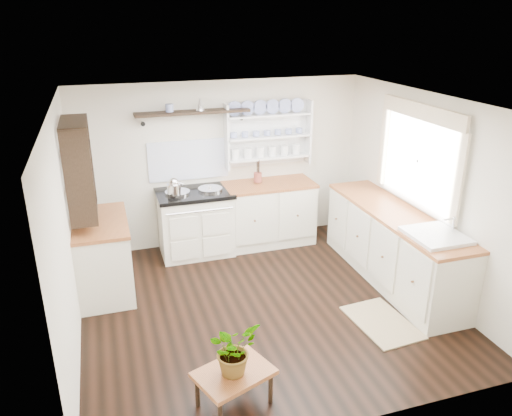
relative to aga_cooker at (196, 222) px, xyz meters
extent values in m
cube|color=black|center=(0.47, -1.57, -0.46)|extent=(4.00, 3.80, 0.01)
cube|color=beige|center=(0.47, 0.33, 0.69)|extent=(4.00, 0.02, 2.30)
cube|color=beige|center=(2.47, -1.57, 0.69)|extent=(0.02, 3.80, 2.30)
cube|color=beige|center=(-1.53, -1.57, 0.69)|extent=(0.02, 3.80, 2.30)
cube|color=white|center=(0.47, -1.57, 1.84)|extent=(4.00, 3.80, 0.01)
cube|color=white|center=(2.43, -1.42, 1.04)|extent=(0.04, 1.40, 1.00)
cube|color=white|center=(2.41, -1.42, 1.04)|extent=(0.02, 1.50, 1.10)
cube|color=beige|center=(2.39, -1.42, 1.62)|extent=(0.04, 1.55, 0.18)
cube|color=#EFE7CF|center=(0.00, 0.00, -0.03)|extent=(0.96, 0.63, 0.85)
cube|color=black|center=(0.00, 0.00, 0.42)|extent=(1.00, 0.67, 0.05)
cylinder|color=silver|center=(-0.22, 0.00, 0.46)|extent=(0.33, 0.33, 0.03)
cylinder|color=silver|center=(0.22, 0.00, 0.46)|extent=(0.33, 0.33, 0.03)
cylinder|color=silver|center=(0.00, -0.35, 0.29)|extent=(0.87, 0.02, 0.02)
cube|color=beige|center=(1.07, 0.03, -0.02)|extent=(1.25, 0.60, 0.88)
cube|color=brown|center=(1.07, 0.03, 0.42)|extent=(1.27, 0.63, 0.04)
cube|color=beige|center=(2.17, -1.47, -0.02)|extent=(0.60, 2.40, 0.88)
cube|color=brown|center=(2.17, -1.47, 0.42)|extent=(0.62, 2.43, 0.04)
cube|color=white|center=(2.17, -2.22, 0.34)|extent=(0.55, 0.60, 0.28)
cylinder|color=silver|center=(2.37, -2.22, 0.54)|extent=(0.02, 0.02, 0.22)
cube|color=beige|center=(-1.23, -0.67, -0.02)|extent=(0.60, 1.10, 0.88)
cube|color=brown|center=(-1.23, -0.67, 0.42)|extent=(0.62, 1.13, 0.04)
cube|color=white|center=(1.12, 0.31, 1.09)|extent=(1.20, 0.03, 0.90)
cube|color=white|center=(1.12, 0.22, 1.09)|extent=(1.20, 0.22, 0.02)
cylinder|color=navy|center=(1.12, 0.23, 1.36)|extent=(0.20, 0.02, 0.20)
cube|color=black|center=(0.07, 0.20, 1.46)|extent=(1.50, 0.24, 0.04)
cone|color=black|center=(-0.58, 0.27, 1.35)|extent=(0.06, 0.20, 0.06)
cone|color=black|center=(0.72, 0.27, 1.35)|extent=(0.06, 0.20, 0.06)
cube|color=black|center=(-1.37, -0.67, 1.09)|extent=(0.28, 0.80, 1.05)
cylinder|color=brown|center=(0.93, 0.11, 0.52)|extent=(0.11, 0.11, 0.13)
cube|color=brown|center=(-0.26, -2.97, -0.14)|extent=(0.73, 0.63, 0.04)
cylinder|color=black|center=(-0.45, -3.22, -0.31)|extent=(0.04, 0.04, 0.30)
cylinder|color=black|center=(-0.57, -2.90, -0.31)|extent=(0.04, 0.04, 0.30)
cylinder|color=black|center=(0.04, -3.04, -0.31)|extent=(0.04, 0.04, 0.30)
cylinder|color=black|center=(-0.08, -2.72, -0.31)|extent=(0.04, 0.04, 0.30)
imported|color=#3F7233|center=(-0.26, -2.97, 0.10)|extent=(0.53, 0.51, 0.45)
cube|color=olive|center=(1.57, -2.30, -0.45)|extent=(0.62, 0.89, 0.02)
camera|label=1|loc=(-1.10, -6.24, 2.65)|focal=35.00mm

